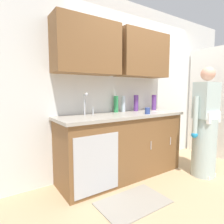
{
  "coord_description": "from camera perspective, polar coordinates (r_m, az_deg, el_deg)",
  "views": [
    {
      "loc": [
        -2.23,
        -1.51,
        1.28
      ],
      "look_at": [
        -0.83,
        0.55,
        1.0
      ],
      "focal_mm": 30.64,
      "sensor_mm": 36.0,
      "label": 1
    }
  ],
  "objects": [
    {
      "name": "ground_plane",
      "position": [
        2.98,
        20.81,
        -19.45
      ],
      "size": [
        9.0,
        9.0,
        0.0
      ],
      "primitive_type": "plane",
      "color": "tan"
    },
    {
      "name": "kitchen_wall_with_uppers",
      "position": [
        3.27,
        5.84,
        9.8
      ],
      "size": [
        4.8,
        0.44,
        2.7
      ],
      "color": "silver",
      "rests_on": "ground"
    },
    {
      "name": "closet_door_panel",
      "position": [
        4.15,
        28.47,
        2.46
      ],
      "size": [
        0.04,
        1.1,
        2.1
      ],
      "primitive_type": "cube",
      "rotation": [
        0.0,
        0.0,
        1.57
      ],
      "color": "silver",
      "rests_on": "ground"
    },
    {
      "name": "counter_cabinet",
      "position": [
        2.9,
        3.01,
        -10.26
      ],
      "size": [
        1.9,
        0.62,
        0.9
      ],
      "color": "brown",
      "rests_on": "ground"
    },
    {
      "name": "countertop",
      "position": [
        2.8,
        3.1,
        -0.98
      ],
      "size": [
        1.96,
        0.66,
        0.04
      ],
      "primitive_type": "cube",
      "color": "#A8A093",
      "rests_on": "counter_cabinet"
    },
    {
      "name": "sink",
      "position": [
        2.54,
        -5.94,
        -1.64
      ],
      "size": [
        0.5,
        0.36,
        0.35
      ],
      "color": "#B7BABF",
      "rests_on": "counter_cabinet"
    },
    {
      "name": "person_at_sink",
      "position": [
        3.16,
        25.99,
        -4.95
      ],
      "size": [
        0.55,
        0.34,
        1.62
      ],
      "color": "white",
      "rests_on": "ground"
    },
    {
      "name": "floor_mat",
      "position": [
        2.43,
        6.35,
        -25.3
      ],
      "size": [
        0.8,
        0.5,
        0.01
      ],
      "primitive_type": "cube",
      "color": "gray",
      "rests_on": "ground"
    },
    {
      "name": "bottle_cleaner_spray",
      "position": [
        3.0,
        1.2,
        2.37
      ],
      "size": [
        0.07,
        0.07,
        0.26
      ],
      "primitive_type": "cylinder",
      "color": "#2D8C4C",
      "rests_on": "countertop"
    },
    {
      "name": "bottle_water_tall",
      "position": [
        3.45,
        12.41,
        2.82
      ],
      "size": [
        0.08,
        0.08,
        0.27
      ],
      "primitive_type": "cylinder",
      "color": "#66388C",
      "rests_on": "countertop"
    },
    {
      "name": "bottle_water_short",
      "position": [
        3.21,
        7.18,
        2.66
      ],
      "size": [
        0.08,
        0.08,
        0.27
      ],
      "primitive_type": "cylinder",
      "color": "#66388C",
      "rests_on": "countertop"
    },
    {
      "name": "bottle_soap",
      "position": [
        3.05,
        3.42,
        2.39
      ],
      "size": [
        0.06,
        0.06,
        0.25
      ],
      "primitive_type": "cylinder",
      "color": "silver",
      "rests_on": "countertop"
    },
    {
      "name": "cup_by_sink",
      "position": [
        2.82,
        10.54,
        0.34
      ],
      "size": [
        0.08,
        0.08,
        0.09
      ],
      "primitive_type": "cylinder",
      "color": "#33478C",
      "rests_on": "countertop"
    },
    {
      "name": "knife_on_counter",
      "position": [
        3.16,
        12.84,
        0.14
      ],
      "size": [
        0.2,
        0.17,
        0.01
      ],
      "primitive_type": "cube",
      "rotation": [
        0.0,
        0.0,
        2.44
      ],
      "color": "silver",
      "rests_on": "countertop"
    }
  ]
}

